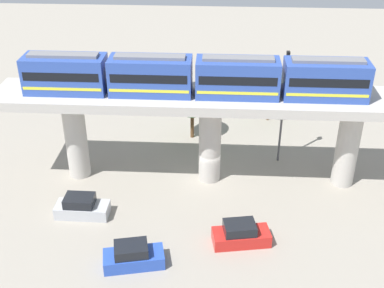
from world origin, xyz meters
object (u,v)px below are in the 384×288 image
(parked_car_silver, at_px, (82,207))
(parked_car_blue, at_px, (133,256))
(signal_post, at_px, (283,104))
(tree_near_viaduct, at_px, (271,85))
(parked_car_red, at_px, (241,235))
(train, at_px, (194,77))
(tree_mid_lot, at_px, (192,100))

(parked_car_silver, relative_size, parked_car_blue, 0.94)
(parked_car_blue, height_order, signal_post, signal_post)
(parked_car_blue, height_order, tree_near_viaduct, tree_near_viaduct)
(parked_car_silver, bearing_deg, parked_car_blue, -136.28)
(parked_car_silver, xyz_separation_m, signal_post, (9.29, -16.36, 5.15))
(parked_car_red, distance_m, parked_car_blue, 8.03)
(parked_car_silver, bearing_deg, signal_post, -59.63)
(parked_car_silver, height_order, signal_post, signal_post)
(train, bearing_deg, tree_mid_lot, 4.27)
(tree_near_viaduct, distance_m, signal_post, 8.70)
(tree_mid_lot, distance_m, signal_post, 9.45)
(parked_car_silver, xyz_separation_m, tree_near_viaduct, (17.80, -16.03, 3.37))
(parked_car_red, bearing_deg, signal_post, -27.94)
(tree_near_viaduct, relative_size, signal_post, 0.55)
(parked_car_red, height_order, tree_mid_lot, tree_mid_lot)
(train, height_order, tree_near_viaduct, train)
(train, relative_size, signal_post, 2.56)
(parked_car_red, distance_m, signal_post, 13.52)
(parked_car_silver, height_order, parked_car_red, same)
(parked_car_silver, relative_size, tree_near_viaduct, 0.72)
(parked_car_silver, height_order, tree_near_viaduct, tree_near_viaduct)
(parked_car_red, relative_size, tree_mid_lot, 0.75)
(parked_car_silver, distance_m, parked_car_blue, 7.31)
(signal_post, bearing_deg, tree_near_viaduct, 2.18)
(train, bearing_deg, parked_car_blue, 162.27)
(train, height_order, parked_car_blue, train)
(parked_car_silver, relative_size, signal_post, 0.39)
(tree_near_viaduct, distance_m, tree_mid_lot, 9.15)
(parked_car_red, height_order, tree_near_viaduct, tree_near_viaduct)
(train, distance_m, parked_car_blue, 14.80)
(train, xyz_separation_m, tree_mid_lot, (7.48, 0.56, -5.54))
(parked_car_silver, bearing_deg, train, -54.74)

